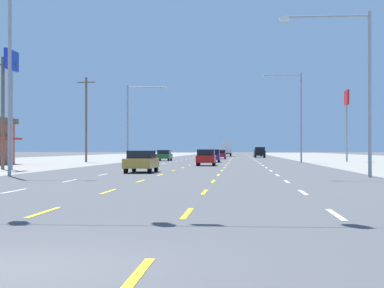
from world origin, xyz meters
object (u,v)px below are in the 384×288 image
pole_sign_right_row_2 (347,106)px  streetlight_right_row_0 (359,79)px  sedan_center_turn_far (220,154)px  streetlight_left_row_1 (132,117)px  suv_far_right_farther (260,152)px  streetlight_right_row_1 (297,110)px  hatchback_far_right_farthest (258,153)px  box_truck_center_turn_distant_a (226,148)px  hatchback_center_turn_near (206,157)px  sedan_inner_left_nearest (141,161)px  hatchback_center_turn_mid (213,156)px  sedan_far_left_midfar (164,155)px  streetlight_left_row_0 (15,71)px  pole_sign_left_row_1 (11,77)px

pole_sign_right_row_2 → streetlight_right_row_0: size_ratio=0.98×
sedan_center_turn_far → streetlight_left_row_1: streetlight_left_row_1 is taller
suv_far_right_farther → streetlight_right_row_1: streetlight_right_row_1 is taller
suv_far_right_farther → streetlight_left_row_1: bearing=-110.1°
hatchback_far_right_farthest → box_truck_center_turn_distant_a: bearing=154.4°
hatchback_center_turn_near → box_truck_center_turn_distant_a: bearing=89.8°
sedan_inner_left_nearest → sedan_center_turn_far: size_ratio=1.00×
sedan_inner_left_nearest → hatchback_center_turn_mid: hatchback_center_turn_mid is taller
suv_far_right_farther → streetlight_right_row_0: streetlight_right_row_0 is taller
sedan_center_turn_far → streetlight_right_row_0: bearing=-81.7°
sedan_inner_left_nearest → hatchback_center_turn_mid: bearing=84.3°
hatchback_center_turn_mid → streetlight_left_row_1: (-9.40, -1.63, 4.63)m
pole_sign_right_row_2 → sedan_far_left_midfar: bearing=170.3°
streetlight_left_row_1 → box_truck_center_turn_distant_a: bearing=81.5°
hatchback_far_right_farthest → streetlight_left_row_0: bearing=-99.6°
pole_sign_right_row_2 → streetlight_left_row_0: size_ratio=0.85×
sedan_inner_left_nearest → sedan_center_turn_far: bearing=86.7°
hatchback_far_right_farthest → box_truck_center_turn_distant_a: size_ratio=0.54×
hatchback_center_turn_mid → box_truck_center_turn_distant_a: bearing=89.8°
hatchback_center_turn_near → streetlight_right_row_1: streetlight_right_row_1 is taller
sedan_center_turn_far → hatchback_far_right_farthest: size_ratio=1.15×
hatchback_center_turn_mid → sedan_far_left_midfar: hatchback_center_turn_mid is taller
sedan_center_turn_far → box_truck_center_turn_distant_a: box_truck_center_turn_distant_a is taller
hatchback_far_right_farthest → streetlight_right_row_0: size_ratio=0.43×
streetlight_right_row_1 → hatchback_center_turn_near: bearing=-124.9°
streetlight_right_row_0 → streetlight_right_row_1: bearing=89.9°
hatchback_center_turn_mid → suv_far_right_farther: size_ratio=0.80×
sedan_center_turn_far → streetlight_left_row_0: 66.81m
pole_sign_right_row_2 → hatchback_center_turn_near: bearing=-128.4°
hatchback_center_turn_near → hatchback_center_turn_mid: (-0.05, 15.63, 0.00)m
sedan_inner_left_nearest → streetlight_left_row_1: (-6.08, 31.66, 4.66)m
sedan_center_turn_far → suv_far_right_farther: suv_far_right_farther is taller
hatchback_center_turn_near → hatchback_center_turn_mid: 15.63m
hatchback_center_turn_near → sedan_far_left_midfar: hatchback_center_turn_near is taller
hatchback_center_turn_near → suv_far_right_farther: 59.34m
box_truck_center_turn_distant_a → streetlight_right_row_1: 65.56m
sedan_far_left_midfar → streetlight_left_row_0: 49.30m
suv_far_right_farther → streetlight_left_row_1: streetlight_left_row_1 is taller
pole_sign_right_row_2 → streetlight_right_row_1: (-6.87, -6.97, -0.92)m
pole_sign_left_row_1 → streetlight_right_row_1: streetlight_right_row_1 is taller
suv_far_right_farther → streetlight_right_row_0: size_ratio=0.54×
hatchback_center_turn_mid → sedan_far_left_midfar: (-6.96, 9.39, -0.03)m
hatchback_center_turn_near → pole_sign_right_row_2: pole_sign_right_row_2 is taller
hatchback_far_right_farthest → sedan_center_turn_far: bearing=-101.8°
hatchback_center_turn_near → sedan_center_turn_far: hatchback_center_turn_near is taller
hatchback_center_turn_near → pole_sign_right_row_2: (16.64, 20.97, 6.22)m
sedan_far_left_midfar → hatchback_far_right_farthest: (14.08, 50.42, 0.03)m
box_truck_center_turn_distant_a → pole_sign_left_row_1: (-14.37, -91.35, 5.21)m
hatchback_center_turn_near → sedan_inner_left_nearest: bearing=-100.8°
sedan_inner_left_nearest → hatchback_center_turn_mid: size_ratio=1.15×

